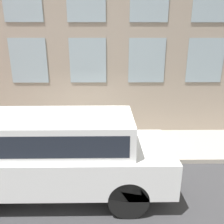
# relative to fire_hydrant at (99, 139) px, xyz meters

# --- Properties ---
(ground_plane) EXTENTS (80.00, 80.00, 0.00)m
(ground_plane) POSITION_rel_fire_hydrant_xyz_m (-0.63, 0.44, -0.54)
(ground_plane) COLOR #38383A
(sidewalk) EXTENTS (2.31, 60.00, 0.14)m
(sidewalk) POSITION_rel_fire_hydrant_xyz_m (0.53, 0.44, -0.47)
(sidewalk) COLOR #A8A093
(sidewalk) RESTS_ON ground_plane
(fire_hydrant) EXTENTS (0.35, 0.46, 0.78)m
(fire_hydrant) POSITION_rel_fire_hydrant_xyz_m (0.00, 0.00, 0.00)
(fire_hydrant) COLOR #2D7260
(fire_hydrant) RESTS_ON sidewalk
(person) EXTENTS (0.28, 0.19, 1.16)m
(person) POSITION_rel_fire_hydrant_xyz_m (0.52, -0.80, 0.30)
(person) COLOR #232328
(person) RESTS_ON sidewalk
(parked_truck_white_near) EXTENTS (1.83, 5.22, 1.91)m
(parked_truck_white_near) POSITION_rel_fire_hydrant_xyz_m (-1.84, 0.87, 0.57)
(parked_truck_white_near) COLOR black
(parked_truck_white_near) RESTS_ON ground_plane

